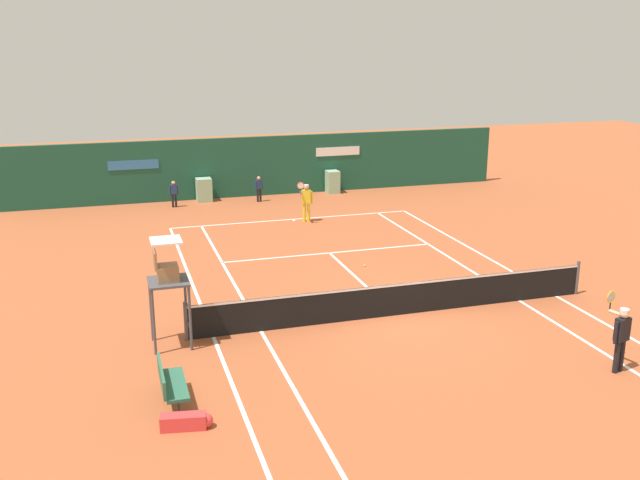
% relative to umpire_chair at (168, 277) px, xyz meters
% --- Properties ---
extents(ground_plane, '(80.00, 80.00, 0.01)m').
position_rel_umpire_chair_xyz_m(ground_plane, '(6.41, 0.78, -1.86)').
color(ground_plane, '#A8512D').
extents(tennis_net, '(12.10, 0.10, 1.07)m').
position_rel_umpire_chair_xyz_m(tennis_net, '(6.41, 0.21, -1.35)').
color(tennis_net, '#4C4C51').
rests_on(tennis_net, ground_plane).
extents(sponsor_back_wall, '(25.00, 1.02, 2.97)m').
position_rel_umpire_chair_xyz_m(sponsor_back_wall, '(6.40, 17.18, -0.43)').
color(sponsor_back_wall, '#194C38').
rests_on(sponsor_back_wall, ground_plane).
extents(umpire_chair, '(1.00, 1.00, 2.85)m').
position_rel_umpire_chair_xyz_m(umpire_chair, '(0.00, 0.00, 0.00)').
color(umpire_chair, '#47474C').
rests_on(umpire_chair, ground_plane).
extents(player_bench, '(0.54, 1.55, 0.88)m').
position_rel_umpire_chair_xyz_m(player_bench, '(-0.32, -3.07, -1.35)').
color(player_bench, '#38383D').
rests_on(player_bench, ground_plane).
extents(equipment_bag, '(1.08, 0.45, 0.32)m').
position_rel_umpire_chair_xyz_m(equipment_bag, '(-0.08, -4.25, -1.70)').
color(equipment_bag, '#DB3838').
rests_on(equipment_bag, ground_plane).
extents(player_on_baseline, '(0.79, 0.67, 1.86)m').
position_rel_umpire_chair_xyz_m(player_on_baseline, '(6.87, 11.33, -0.88)').
color(player_on_baseline, yellow).
rests_on(player_on_baseline, ground_plane).
extents(player_near_side, '(0.52, 0.78, 1.84)m').
position_rel_umpire_chair_xyz_m(player_near_side, '(10.03, -4.62, -0.89)').
color(player_near_side, black).
rests_on(player_near_side, ground_plane).
extents(ball_kid_left_post, '(0.42, 0.17, 1.25)m').
position_rel_umpire_chair_xyz_m(ball_kid_left_post, '(1.69, 15.78, -1.14)').
color(ball_kid_left_post, black).
rests_on(ball_kid_left_post, ground_plane).
extents(ball_kid_right_post, '(0.41, 0.20, 1.24)m').
position_rel_umpire_chair_xyz_m(ball_kid_right_post, '(5.76, 15.78, -1.15)').
color(ball_kid_right_post, black).
rests_on(ball_kid_right_post, ground_plane).
extents(tennis_ball_mid_court, '(0.07, 0.07, 0.07)m').
position_rel_umpire_chair_xyz_m(tennis_ball_mid_court, '(7.09, 4.72, -1.83)').
color(tennis_ball_mid_court, '#CCE033').
rests_on(tennis_ball_mid_court, ground_plane).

